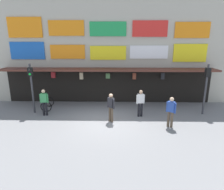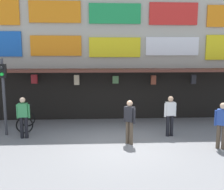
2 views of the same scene
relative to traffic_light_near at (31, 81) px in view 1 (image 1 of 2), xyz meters
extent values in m
plane|color=slate|center=(4.74, -1.45, -2.14)|extent=(80.00, 80.00, 0.00)
cube|color=#B2AD9E|center=(4.74, 3.15, 1.86)|extent=(18.00, 1.20, 8.00)
cube|color=#592D23|center=(4.74, 1.85, 0.46)|extent=(15.30, 1.40, 0.12)
cube|color=orange|center=(-1.17, 2.50, 3.35)|extent=(2.46, 0.08, 1.40)
cube|color=orange|center=(1.79, 2.50, 3.30)|extent=(2.53, 0.08, 1.05)
cube|color=green|center=(4.74, 2.50, 3.23)|extent=(2.58, 0.08, 0.98)
cube|color=red|center=(7.69, 2.50, 3.25)|extent=(2.46, 0.08, 1.09)
cube|color=orange|center=(10.64, 2.50, 3.15)|extent=(2.44, 0.08, 1.07)
cube|color=blue|center=(-1.17, 2.50, 1.74)|extent=(2.51, 0.08, 1.23)
cube|color=orange|center=(1.79, 2.50, 1.66)|extent=(2.53, 0.08, 1.00)
cube|color=yellow|center=(4.74, 2.50, 1.59)|extent=(2.60, 0.08, 0.98)
cube|color=white|center=(7.69, 2.50, 1.65)|extent=(2.73, 0.08, 0.93)
cube|color=yellow|center=(10.64, 2.50, 1.59)|extent=(2.38, 0.08, 1.27)
cylinder|color=black|center=(0.75, 2.07, 0.32)|extent=(0.02, 0.02, 0.16)
cube|color=maroon|center=(0.75, 2.07, 0.03)|extent=(0.29, 0.17, 0.43)
cylinder|color=black|center=(2.83, 1.89, 0.32)|extent=(0.02, 0.02, 0.16)
cube|color=tan|center=(2.83, 1.89, -0.01)|extent=(0.25, 0.15, 0.48)
cylinder|color=black|center=(4.74, 1.96, 0.29)|extent=(0.02, 0.02, 0.23)
cube|color=#477042|center=(4.74, 1.96, -0.01)|extent=(0.29, 0.18, 0.36)
cylinder|color=black|center=(6.64, 1.98, 0.30)|extent=(0.02, 0.02, 0.21)
cube|color=brown|center=(6.64, 1.98, -0.03)|extent=(0.25, 0.15, 0.45)
cylinder|color=black|center=(8.68, 1.97, 0.31)|extent=(0.02, 0.02, 0.18)
cube|color=#232328|center=(8.68, 1.97, -0.01)|extent=(0.24, 0.14, 0.46)
cube|color=black|center=(4.74, 2.53, -0.89)|extent=(15.30, 0.04, 2.50)
cylinder|color=#38383D|center=(0.00, 0.01, -0.54)|extent=(0.12, 0.12, 3.20)
cube|color=black|center=(0.00, 0.01, 0.56)|extent=(0.31, 0.27, 0.56)
sphere|color=black|center=(0.01, -0.12, 0.69)|extent=(0.15, 0.15, 0.15)
sphere|color=#19DB3D|center=(0.01, -0.12, 0.43)|extent=(0.15, 0.15, 0.15)
cylinder|color=#38383D|center=(10.91, 0.01, -0.54)|extent=(0.12, 0.12, 3.20)
cube|color=black|center=(10.91, 0.01, 0.56)|extent=(0.30, 0.27, 0.56)
sphere|color=black|center=(10.90, 0.14, 0.69)|extent=(0.15, 0.15, 0.15)
sphere|color=#19DB3D|center=(10.90, 0.14, 0.43)|extent=(0.15, 0.15, 0.15)
torus|color=black|center=(0.54, 1.26, -1.78)|extent=(0.72, 0.18, 0.72)
torus|color=black|center=(0.72, 0.18, -1.78)|extent=(0.72, 0.18, 0.72)
cylinder|color=black|center=(0.63, 0.72, -1.53)|extent=(0.21, 0.98, 0.05)
cylinder|color=black|center=(0.65, 0.56, -1.36)|extent=(0.04, 0.04, 0.35)
cube|color=black|center=(0.65, 0.56, -1.17)|extent=(0.13, 0.21, 0.06)
cylinder|color=black|center=(0.55, 1.18, -1.36)|extent=(0.04, 0.04, 0.50)
cylinder|color=black|center=(0.55, 1.18, -1.11)|extent=(0.44, 0.11, 0.04)
cylinder|color=black|center=(6.92, -0.47, -1.70)|extent=(0.14, 0.14, 0.88)
cylinder|color=black|center=(6.75, -0.51, -1.70)|extent=(0.14, 0.14, 0.88)
cube|color=white|center=(6.84, -0.49, -0.98)|extent=(0.40, 0.28, 0.56)
sphere|color=tan|center=(6.84, -0.49, -0.57)|extent=(0.22, 0.22, 0.22)
cylinder|color=white|center=(7.05, -0.45, -1.03)|extent=(0.09, 0.09, 0.56)
cylinder|color=white|center=(6.62, -0.53, -1.03)|extent=(0.09, 0.09, 0.56)
cylinder|color=black|center=(0.97, -0.45, -1.70)|extent=(0.14, 0.14, 0.88)
cylinder|color=black|center=(0.79, -0.45, -1.70)|extent=(0.14, 0.14, 0.88)
cube|color=#388E51|center=(0.88, -0.45, -0.98)|extent=(0.37, 0.24, 0.56)
sphere|color=beige|center=(0.88, -0.45, -0.57)|extent=(0.22, 0.22, 0.22)
cylinder|color=#388E51|center=(1.10, -0.44, -1.03)|extent=(0.09, 0.09, 0.56)
cylinder|color=#388E51|center=(0.66, -0.46, -1.03)|extent=(0.09, 0.09, 0.56)
cylinder|color=brown|center=(8.35, -2.06, -1.70)|extent=(0.14, 0.14, 0.88)
cylinder|color=brown|center=(8.20, -1.96, -1.70)|extent=(0.14, 0.14, 0.88)
cube|color=#28479E|center=(8.27, -2.01, -0.98)|extent=(0.42, 0.38, 0.56)
sphere|color=beige|center=(8.27, -2.01, -0.57)|extent=(0.22, 0.22, 0.22)
cylinder|color=#28479E|center=(8.46, -2.13, -1.03)|extent=(0.09, 0.09, 0.56)
cylinder|color=#28479E|center=(8.09, -1.89, -1.03)|extent=(0.09, 0.09, 0.56)
cylinder|color=brown|center=(4.99, -1.29, -1.70)|extent=(0.14, 0.14, 0.88)
cylinder|color=brown|center=(5.11, -1.42, -1.70)|extent=(0.14, 0.14, 0.88)
cube|color=#232328|center=(5.05, -1.36, -0.98)|extent=(0.41, 0.41, 0.56)
sphere|color=tan|center=(5.05, -1.36, -0.57)|extent=(0.22, 0.22, 0.22)
cylinder|color=#232328|center=(4.90, -1.20, -1.03)|extent=(0.09, 0.09, 0.56)
cylinder|color=#232328|center=(5.21, -1.51, -1.03)|extent=(0.09, 0.09, 0.56)
camera|label=1|loc=(5.34, -11.71, 2.30)|focal=30.70mm
camera|label=2|loc=(3.93, -10.45, 1.18)|focal=40.37mm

